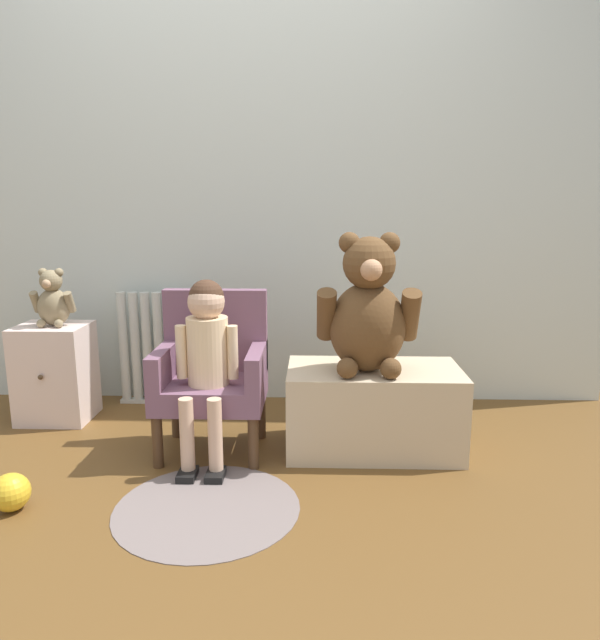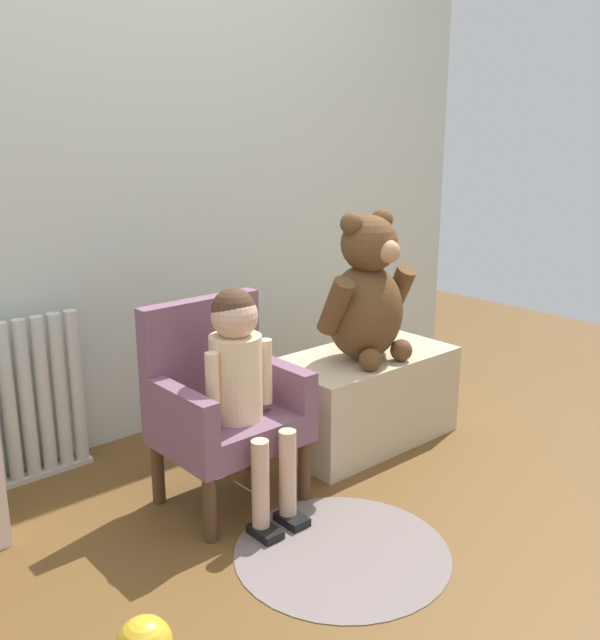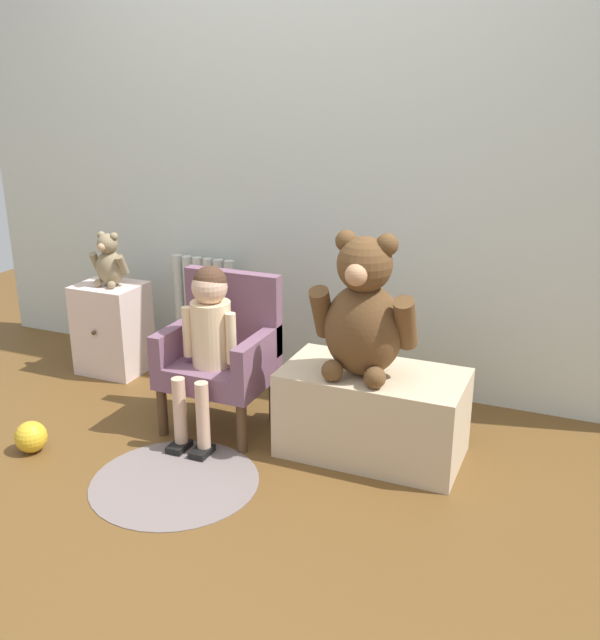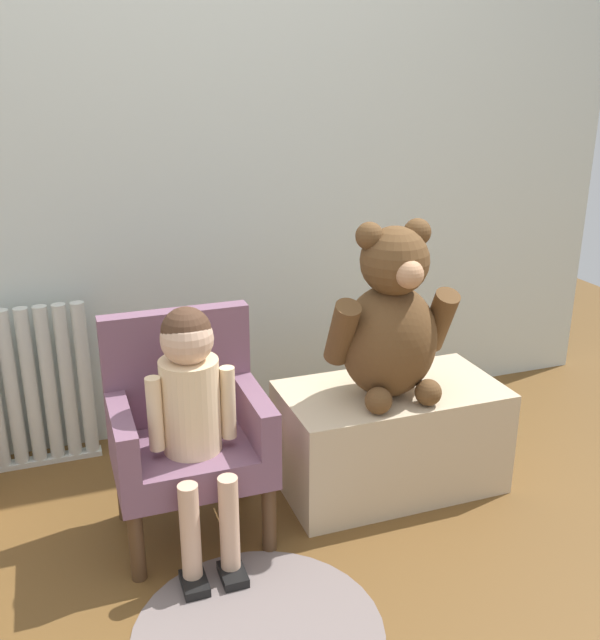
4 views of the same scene
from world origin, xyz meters
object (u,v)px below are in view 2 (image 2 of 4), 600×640
Objects in this scene: low_bench at (363,397)px; large_teddy_bear at (367,296)px; floor_rug at (342,552)px; radiator at (35,400)px; child_figure at (241,369)px; child_armchair at (222,402)px.

low_bench is 0.44m from large_teddy_bear.
radiator is at bearing 114.13° from floor_rug.
child_figure is at bearing -58.04° from radiator.
floor_rug is (0.48, -1.08, -0.29)m from radiator.
radiator is 1.21m from floor_rug.
radiator is 1.04× the size of large_teddy_bear.
radiator is 0.80× the size of child_figure.
child_figure is (0.42, -0.67, 0.20)m from radiator.
low_bench is at bearing 0.46° from child_armchair.
large_teddy_bear is at bearing -29.02° from radiator.
child_figure is 0.64m from floor_rug.
child_figure reaches higher than low_bench.
low_bench is 0.84m from floor_rug.
large_teddy_bear is at bearing 6.49° from child_figure.
large_teddy_bear is 0.88× the size of floor_rug.
child_figure reaches higher than radiator.
child_figure is 1.31× the size of large_teddy_bear.
radiator is 0.70m from child_armchair.
child_armchair is at bearing 97.09° from floor_rug.
large_teddy_bear reaches higher than low_bench.
radiator is at bearing 121.96° from child_figure.
child_figure is at bearing 98.98° from floor_rug.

